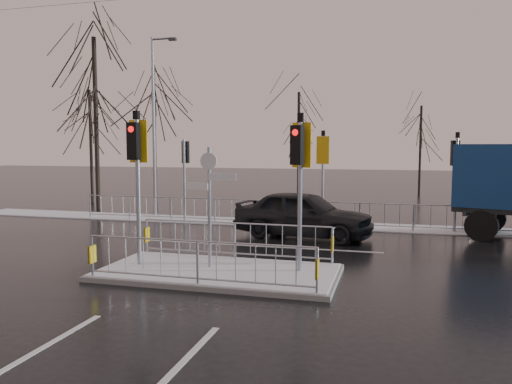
# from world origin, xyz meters

# --- Properties ---
(ground) EXTENTS (120.00, 120.00, 0.00)m
(ground) POSITION_xyz_m (0.00, 0.00, 0.00)
(ground) COLOR black
(ground) RESTS_ON ground
(snow_verge) EXTENTS (30.00, 2.00, 0.04)m
(snow_verge) POSITION_xyz_m (0.00, 8.60, 0.02)
(snow_verge) COLOR white
(snow_verge) RESTS_ON ground
(lane_markings) EXTENTS (8.00, 11.38, 0.01)m
(lane_markings) POSITION_xyz_m (0.00, -0.33, 0.00)
(lane_markings) COLOR silver
(lane_markings) RESTS_ON ground
(traffic_island) EXTENTS (6.00, 3.04, 4.15)m
(traffic_island) POSITION_xyz_m (-0.01, 0.01, 0.39)
(traffic_island) COLOR slate
(traffic_island) RESTS_ON ground
(far_kerb_fixtures) EXTENTS (18.00, 0.65, 3.83)m
(far_kerb_fixtures) POSITION_xyz_m (0.29, 8.09, 1.02)
(far_kerb_fixtures) COLOR #91959E
(far_kerb_fixtures) RESTS_ON ground
(car_far_lane) EXTENTS (5.21, 2.82, 1.68)m
(car_far_lane) POSITION_xyz_m (1.17, 5.76, 0.84)
(car_far_lane) COLOR black
(car_far_lane) RESTS_ON ground
(tree_near_a) EXTENTS (4.75, 4.75, 8.97)m
(tree_near_a) POSITION_xyz_m (-10.50, 11.00, 6.11)
(tree_near_a) COLOR black
(tree_near_a) RESTS_ON ground
(tree_near_b) EXTENTS (4.00, 4.00, 7.55)m
(tree_near_b) POSITION_xyz_m (-8.00, 12.50, 5.15)
(tree_near_b) COLOR black
(tree_near_b) RESTS_ON ground
(tree_near_c) EXTENTS (3.50, 3.50, 6.61)m
(tree_near_c) POSITION_xyz_m (-12.50, 13.50, 4.50)
(tree_near_c) COLOR black
(tree_near_c) RESTS_ON ground
(tree_far_a) EXTENTS (3.75, 3.75, 7.08)m
(tree_far_a) POSITION_xyz_m (-2.00, 22.00, 4.82)
(tree_far_a) COLOR black
(tree_far_a) RESTS_ON ground
(tree_far_b) EXTENTS (3.25, 3.25, 6.14)m
(tree_far_b) POSITION_xyz_m (6.00, 24.00, 4.18)
(tree_far_b) COLOR black
(tree_far_b) RESTS_ON ground
(street_lamp_left) EXTENTS (1.25, 0.18, 8.20)m
(street_lamp_left) POSITION_xyz_m (-6.43, 9.50, 4.49)
(street_lamp_left) COLOR #91959E
(street_lamp_left) RESTS_ON ground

